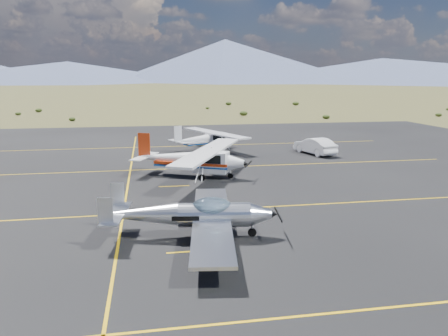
{
  "coord_description": "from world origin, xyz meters",
  "views": [
    {
      "loc": [
        -4.57,
        -20.34,
        7.12
      ],
      "look_at": [
        -0.08,
        5.22,
        1.6
      ],
      "focal_mm": 35.0,
      "sensor_mm": 36.0,
      "label": 1
    }
  ],
  "objects_px": {
    "aircraft_cessna": "(192,158)",
    "sedan": "(315,146)",
    "aircraft_low_wing": "(194,215)",
    "aircraft_plain": "(206,138)"
  },
  "relations": [
    {
      "from": "aircraft_cessna",
      "to": "sedan",
      "type": "distance_m",
      "value": 14.04
    },
    {
      "from": "aircraft_cessna",
      "to": "sedan",
      "type": "bearing_deg",
      "value": 55.13
    },
    {
      "from": "aircraft_cessna",
      "to": "sedan",
      "type": "xyz_separation_m",
      "value": [
        12.05,
        7.17,
        -0.57
      ]
    },
    {
      "from": "aircraft_cessna",
      "to": "sedan",
      "type": "relative_size",
      "value": 2.49
    },
    {
      "from": "aircraft_low_wing",
      "to": "aircraft_plain",
      "type": "height_order",
      "value": "aircraft_plain"
    },
    {
      "from": "aircraft_low_wing",
      "to": "sedan",
      "type": "relative_size",
      "value": 2.24
    },
    {
      "from": "aircraft_cessna",
      "to": "aircraft_plain",
      "type": "distance_m",
      "value": 11.5
    },
    {
      "from": "aircraft_low_wing",
      "to": "sedan",
      "type": "height_order",
      "value": "aircraft_low_wing"
    },
    {
      "from": "aircraft_plain",
      "to": "sedan",
      "type": "height_order",
      "value": "aircraft_plain"
    },
    {
      "from": "aircraft_low_wing",
      "to": "aircraft_cessna",
      "type": "bearing_deg",
      "value": 92.39
    }
  ]
}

